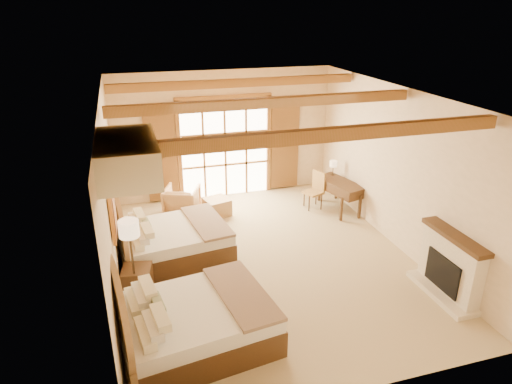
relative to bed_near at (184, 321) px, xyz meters
name	(u,v)px	position (x,y,z in m)	size (l,w,h in m)	color
floor	(266,259)	(1.88, 2.00, -0.43)	(7.00, 7.00, 0.00)	tan
wall_back	(224,135)	(1.88, 5.50, 1.17)	(5.50, 5.50, 0.00)	beige
wall_left	(110,200)	(-0.87, 2.00, 1.17)	(7.00, 7.00, 0.00)	beige
wall_right	(398,169)	(4.63, 2.00, 1.17)	(7.00, 7.00, 0.00)	beige
ceiling	(268,96)	(1.88, 2.00, 2.77)	(7.00, 7.00, 0.00)	#B27437
ceiling_beams	(267,103)	(1.88, 2.00, 2.65)	(5.39, 4.60, 0.18)	#995F36
french_doors	(225,149)	(1.88, 5.44, 0.82)	(3.95, 0.08, 2.60)	white
fireplace	(449,269)	(4.48, 0.00, 0.08)	(0.46, 1.40, 1.16)	beige
painting	(112,209)	(-0.82, 1.25, 1.32)	(0.06, 0.95, 0.75)	#CC8235
canopy_valance	(127,157)	(-0.52, 0.00, 2.52)	(0.70, 1.40, 0.45)	beige
bed_near	(184,321)	(0.00, 0.00, 0.00)	(2.40, 1.94, 1.43)	#492A16
bed_far	(165,239)	(0.01, 2.61, -0.02)	(2.28, 1.84, 1.37)	#492A16
nightstand	(138,283)	(-0.58, 1.42, -0.15)	(0.47, 0.47, 0.57)	#492A16
floor_lamp	(129,234)	(-0.62, 1.27, 0.86)	(0.32, 0.32, 1.52)	#3D2D1B
armchair	(182,201)	(0.60, 4.49, -0.08)	(0.76, 0.78, 0.71)	tan
ottoman	(217,207)	(1.39, 4.31, -0.24)	(0.54, 0.54, 0.39)	#A07D42
desk	(339,194)	(4.29, 3.77, -0.05)	(0.88, 1.42, 0.71)	#492A16
desk_chair	(314,197)	(3.74, 4.01, -0.15)	(0.53, 0.52, 0.91)	#AF8C42
desk_lamp	(333,164)	(4.34, 4.27, 0.55)	(0.18, 0.18, 0.36)	#3D2D1B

